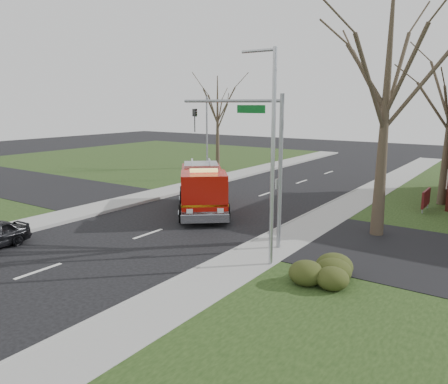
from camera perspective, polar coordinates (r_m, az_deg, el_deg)
The scene contains 11 objects.
ground at distance 22.18m, azimuth -9.89°, elevation -5.43°, with size 120.00×120.00×0.00m, color black.
sidewalk_right at distance 18.53m, azimuth 4.09°, elevation -8.46°, with size 2.40×80.00×0.15m, color gray.
sidewalk_left at distance 26.75m, azimuth -19.43°, elevation -2.83°, with size 2.40×80.00×0.15m, color gray.
health_center_sign at distance 28.43m, azimuth 24.87°, elevation -0.76°, with size 0.12×2.00×1.40m.
hedge_corner at distance 16.33m, azimuth 10.88°, elevation -9.57°, with size 2.80×2.00×0.90m, color #313914.
bare_tree_near at distance 21.76m, azimuth 20.57°, elevation 13.48°, with size 6.00×6.00×12.00m.
bare_tree_left at distance 43.05m, azimuth -0.85°, elevation 10.39°, with size 4.50×4.50×9.00m.
traffic_signal_mast at distance 19.29m, azimuth 4.03°, elevation 6.46°, with size 5.29×0.18×6.80m.
streetlight_pole at distance 16.63m, azimuth 6.22°, elevation 5.07°, with size 1.48×0.16×8.40m.
utility_pole_far at distance 36.43m, azimuth -2.24°, elevation 6.93°, with size 0.14×0.14×7.00m, color gray.
fire_engine at distance 26.00m, azimuth -2.82°, elevation 0.26°, with size 6.56×7.21×2.94m.
Camera 1 is at (15.01, -15.03, 6.39)m, focal length 35.00 mm.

